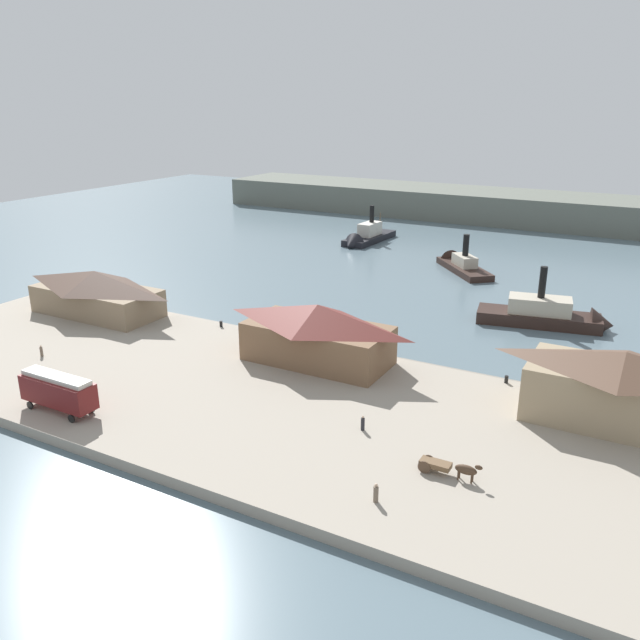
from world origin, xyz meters
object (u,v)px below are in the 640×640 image
object	(u,v)px
pedestrian_standing_center	(363,424)
mooring_post_center_west	(506,379)
pedestrian_by_tram	(41,351)
mooring_post_center_east	(69,293)
horse_cart	(448,466)
ferry_shed_east_terminal	(621,388)
mooring_post_west	(242,327)
street_tram	(58,390)
ferry_shed_central_terminal	(96,292)
ferry_approaching_east	(365,237)
ferry_shed_west_terminal	(318,333)
ferry_near_quay	(552,316)
ferry_outer_harbor	(459,264)
pedestrian_near_cart	(376,493)
mooring_post_east	(221,324)

from	to	relation	value
pedestrian_standing_center	mooring_post_center_west	size ratio (longest dim) A/B	1.78
pedestrian_by_tram	mooring_post_center_east	bearing A→B (deg)	132.28
pedestrian_standing_center	horse_cart	bearing A→B (deg)	-21.11
ferry_shed_east_terminal	mooring_post_west	distance (m)	51.27
street_tram	pedestrian_standing_center	distance (m)	32.84
ferry_shed_central_terminal	ferry_approaching_east	size ratio (longest dim) A/B	1.04
ferry_shed_west_terminal	pedestrian_standing_center	distance (m)	19.10
ferry_near_quay	ferry_outer_harbor	size ratio (longest dim) A/B	1.20
pedestrian_near_cart	mooring_post_center_east	xyz separation A→B (m)	(-71.07, 29.54, -0.35)
pedestrian_near_cart	mooring_post_center_west	world-z (taller)	pedestrian_near_cart
mooring_post_center_east	horse_cart	bearing A→B (deg)	-16.88
ferry_shed_central_terminal	mooring_post_west	xyz separation A→B (m)	(24.08, 4.77, -3.08)
ferry_shed_east_terminal	mooring_post_east	size ratio (longest dim) A/B	20.71
ferry_shed_west_terminal	mooring_post_east	world-z (taller)	ferry_shed_west_terminal
mooring_post_west	ferry_near_quay	size ratio (longest dim) A/B	0.04
street_tram	pedestrian_by_tram	size ratio (longest dim) A/B	5.98
pedestrian_near_cart	pedestrian_by_tram	bearing A→B (deg)	170.81
mooring_post_center_east	ferry_shed_west_terminal	bearing A→B (deg)	-5.63
mooring_post_center_east	mooring_post_east	bearing A→B (deg)	-0.62
ferry_outer_harbor	ferry_near_quay	bearing A→B (deg)	-49.61
ferry_shed_west_terminal	ferry_outer_harbor	bearing A→B (deg)	90.17
pedestrian_near_cart	pedestrian_standing_center	distance (m)	12.46
horse_cart	pedestrian_near_cart	size ratio (longest dim) A/B	3.23
ferry_approaching_east	pedestrian_standing_center	bearing A→B (deg)	-64.87
mooring_post_east	mooring_post_west	size ratio (longest dim) A/B	1.00
mooring_post_center_west	pedestrian_near_cart	bearing A→B (deg)	-97.03
ferry_outer_harbor	horse_cart	bearing A→B (deg)	-73.23
mooring_post_center_east	ferry_outer_harbor	world-z (taller)	ferry_outer_harbor
ferry_shed_east_terminal	ferry_outer_harbor	bearing A→B (deg)	120.86
ferry_shed_central_terminal	pedestrian_near_cart	xyz separation A→B (m)	(58.90, -24.76, -2.73)
ferry_outer_harbor	ferry_shed_central_terminal	bearing A→B (deg)	-123.50
ferry_approaching_east	mooring_post_west	bearing A→B (deg)	-79.75
ferry_approaching_east	ferry_near_quay	bearing A→B (deg)	-38.63
ferry_near_quay	ferry_shed_east_terminal	bearing A→B (deg)	-69.17
mooring_post_east	ferry_near_quay	distance (m)	50.57
ferry_shed_east_terminal	pedestrian_standing_center	bearing A→B (deg)	-147.70
ferry_near_quay	mooring_post_center_west	bearing A→B (deg)	-90.57
street_tram	mooring_post_center_east	bearing A→B (deg)	138.01
pedestrian_by_tram	mooring_post_center_east	size ratio (longest dim) A/B	1.71
mooring_post_center_west	ferry_near_quay	bearing A→B (deg)	89.43
horse_cart	pedestrian_standing_center	bearing A→B (deg)	158.89
mooring_post_center_west	pedestrian_by_tram	bearing A→B (deg)	-159.13
mooring_post_west	mooring_post_center_east	world-z (taller)	same
horse_cart	mooring_post_center_west	xyz separation A→B (m)	(-0.32, 22.77, -0.48)
pedestrian_near_cart	mooring_post_west	distance (m)	45.66
mooring_post_east	mooring_post_center_west	world-z (taller)	same
ferry_shed_central_terminal	horse_cart	distance (m)	65.44
ferry_shed_west_terminal	ferry_outer_harbor	xyz separation A→B (m)	(-0.17, 59.97, -4.02)
street_tram	ferry_outer_harbor	distance (m)	87.45
ferry_near_quay	pedestrian_standing_center	bearing A→B (deg)	-102.50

